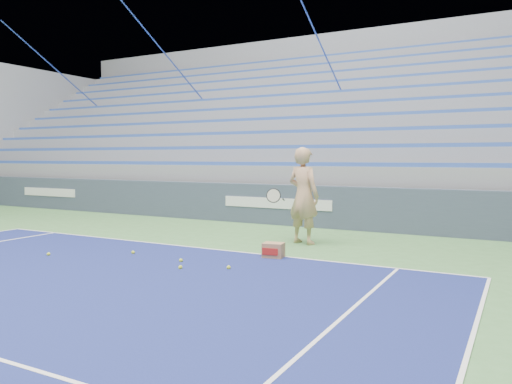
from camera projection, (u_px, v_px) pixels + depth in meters
sponsor_barrier at (279, 205)px, 13.64m from camera, size 30.00×0.32×1.10m
bleachers at (345, 143)px, 18.54m from camera, size 31.00×9.15×7.30m
tennis_player at (303, 196)px, 10.59m from camera, size 1.03×0.95×2.06m
ball_box at (273, 250)px, 9.14m from camera, size 0.41×0.34×0.28m
tennis_ball_0 at (229, 268)px, 8.19m from camera, size 0.07×0.07×0.07m
tennis_ball_1 at (180, 267)px, 8.20m from camera, size 0.07×0.07×0.07m
tennis_ball_2 at (181, 260)px, 8.76m from camera, size 0.07×0.07×0.07m
tennis_ball_3 at (48, 254)px, 9.31m from camera, size 0.07×0.07×0.07m
tennis_ball_4 at (265, 251)px, 9.60m from camera, size 0.07×0.07×0.07m
tennis_ball_5 at (133, 252)px, 9.48m from camera, size 0.07×0.07×0.07m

